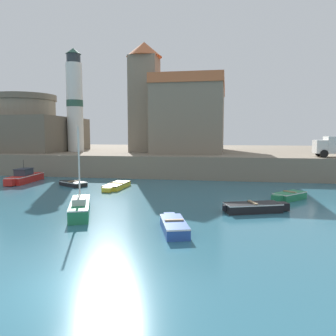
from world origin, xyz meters
TOP-DOWN VIEW (x-y plane):
  - ground_plane at (0.00, 0.00)m, footprint 200.00×200.00m
  - quay_seawall at (0.00, 45.32)m, footprint 120.00×40.00m
  - sailboat_green_0 at (-3.94, 9.07)m, footprint 2.90×5.28m
  - dinghy_yellow_2 at (-4.94, 18.76)m, footprint 1.54×4.47m
  - motorboat_red_3 at (-15.53, 20.82)m, footprint 2.04×5.89m
  - dinghy_black_4 at (-9.55, 19.45)m, footprint 3.35×2.50m
  - dinghy_blue_5 at (2.30, 6.57)m, footprint 2.00×3.68m
  - dinghy_green_6 at (9.57, 16.02)m, footprint 2.91×3.05m
  - dinghy_black_8 at (6.70, 11.59)m, footprint 4.25×2.50m
  - church at (-0.86, 36.92)m, footprint 13.18×16.70m
  - fortress at (-24.00, 34.52)m, footprint 13.69×13.69m
  - lighthouse at (-16.00, 33.76)m, footprint 2.27×2.27m
  - truck_on_quay at (16.39, 27.93)m, footprint 4.30×2.18m

SIDE VIEW (x-z plane):
  - ground_plane at x=0.00m, z-range 0.00..0.00m
  - dinghy_black_4 at x=-9.55m, z-range -0.01..0.49m
  - dinghy_yellow_2 at x=-4.94m, z-range -0.01..0.52m
  - dinghy_green_6 at x=9.57m, z-range -0.01..0.63m
  - dinghy_blue_5 at x=2.30m, z-range -0.01..0.63m
  - dinghy_black_8 at x=6.70m, z-range -0.01..0.64m
  - sailboat_green_0 at x=-3.94m, z-range -2.20..3.18m
  - motorboat_red_3 at x=-15.53m, z-range -0.65..1.69m
  - quay_seawall at x=0.00m, z-range 0.00..2.50m
  - truck_on_quay at x=16.39m, z-range 2.62..4.82m
  - fortress at x=-24.00m, z-range 1.51..9.60m
  - church at x=-0.86m, z-range 0.38..15.19m
  - lighthouse at x=-16.00m, z-range 2.31..16.48m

